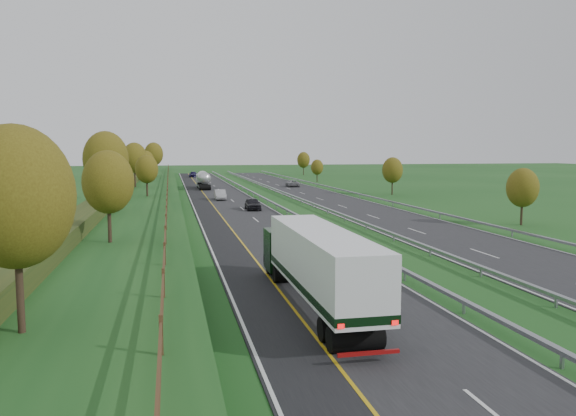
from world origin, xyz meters
name	(u,v)px	position (x,y,z in m)	size (l,w,h in m)	color
ground	(280,202)	(8.00, 55.00, 0.00)	(400.00, 400.00, 0.00)	#1A491A
near_carriageway	(224,200)	(0.00, 60.00, 0.02)	(10.50, 200.00, 0.04)	black
far_carriageway	(326,198)	(16.50, 60.00, 0.02)	(10.50, 200.00, 0.04)	black
hard_shoulder	(199,201)	(-3.75, 60.00, 0.02)	(3.00, 200.00, 0.04)	black
lane_markings	(264,199)	(6.40, 59.88, 0.05)	(26.75, 200.00, 0.01)	silver
embankment_left	(137,195)	(-13.00, 60.00, 1.00)	(12.00, 200.00, 2.00)	#1A491A
hedge_left	(123,185)	(-15.00, 60.00, 2.55)	(2.20, 180.00, 1.10)	#2B3C18
fence_left	(168,184)	(-8.50, 59.59, 2.73)	(0.12, 189.06, 1.20)	#422B19
median_barrier_near	(260,196)	(5.70, 60.00, 0.61)	(0.32, 200.00, 0.71)	gray
median_barrier_far	(291,195)	(10.80, 60.00, 0.61)	(0.32, 200.00, 0.71)	gray
outer_barrier_far	(360,194)	(22.30, 60.00, 0.62)	(0.32, 200.00, 0.71)	gray
trees_left	(138,160)	(-12.64, 56.63, 6.37)	(6.64, 164.30, 7.66)	#2D2116
trees_far	(348,166)	(29.80, 89.21, 4.25)	(8.45, 118.60, 7.12)	#2D2116
box_lorry	(316,263)	(-1.12, -0.59, 2.33)	(2.58, 16.28, 4.06)	black
road_tanker	(203,179)	(-1.51, 87.07, 1.86)	(2.40, 11.22, 3.46)	silver
car_dark_near	(253,204)	(2.45, 45.45, 0.83)	(1.86, 4.62, 1.58)	black
car_silver_mid	(220,195)	(-0.45, 61.03, 0.83)	(1.67, 4.79, 1.58)	#B0AFB4
car_small_far	(193,174)	(-1.60, 135.12, 0.78)	(2.07, 5.09, 1.48)	#191441
car_oncoming	(292,183)	(17.34, 89.04, 0.76)	(2.40, 5.19, 1.44)	#A1A1A5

